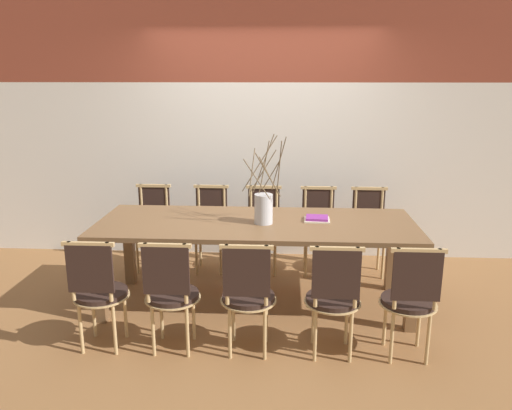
{
  "coord_description": "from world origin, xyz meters",
  "views": [
    {
      "loc": [
        0.24,
        -4.12,
        2.0
      ],
      "look_at": [
        0.0,
        0.0,
        0.92
      ],
      "focal_mm": 35.0,
      "sensor_mm": 36.0,
      "label": 1
    }
  ],
  "objects_px": {
    "chair_far_center": "(263,226)",
    "book_stack": "(317,219)",
    "dining_table": "(256,231)",
    "vase_centerpiece": "(264,207)",
    "chair_near_center": "(248,293)"
  },
  "relations": [
    {
      "from": "vase_centerpiece",
      "to": "book_stack",
      "type": "bearing_deg",
      "value": 13.33
    },
    {
      "from": "chair_near_center",
      "to": "vase_centerpiece",
      "type": "distance_m",
      "value": 0.9
    },
    {
      "from": "chair_near_center",
      "to": "dining_table",
      "type": "bearing_deg",
      "value": 89.34
    },
    {
      "from": "chair_far_center",
      "to": "vase_centerpiece",
      "type": "distance_m",
      "value": 0.96
    },
    {
      "from": "dining_table",
      "to": "book_stack",
      "type": "height_order",
      "value": "book_stack"
    },
    {
      "from": "chair_near_center",
      "to": "chair_far_center",
      "type": "distance_m",
      "value": 1.65
    },
    {
      "from": "chair_far_center",
      "to": "book_stack",
      "type": "height_order",
      "value": "chair_far_center"
    },
    {
      "from": "dining_table",
      "to": "vase_centerpiece",
      "type": "distance_m",
      "value": 0.24
    },
    {
      "from": "dining_table",
      "to": "chair_near_center",
      "type": "bearing_deg",
      "value": -90.66
    },
    {
      "from": "chair_far_center",
      "to": "book_stack",
      "type": "relative_size",
      "value": 3.92
    },
    {
      "from": "dining_table",
      "to": "book_stack",
      "type": "bearing_deg",
      "value": 7.86
    },
    {
      "from": "book_stack",
      "to": "chair_near_center",
      "type": "bearing_deg",
      "value": -120.96
    },
    {
      "from": "dining_table",
      "to": "vase_centerpiece",
      "type": "relative_size",
      "value": 3.65
    },
    {
      "from": "chair_far_center",
      "to": "book_stack",
      "type": "bearing_deg",
      "value": 123.79
    },
    {
      "from": "dining_table",
      "to": "chair_far_center",
      "type": "height_order",
      "value": "chair_far_center"
    }
  ]
}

